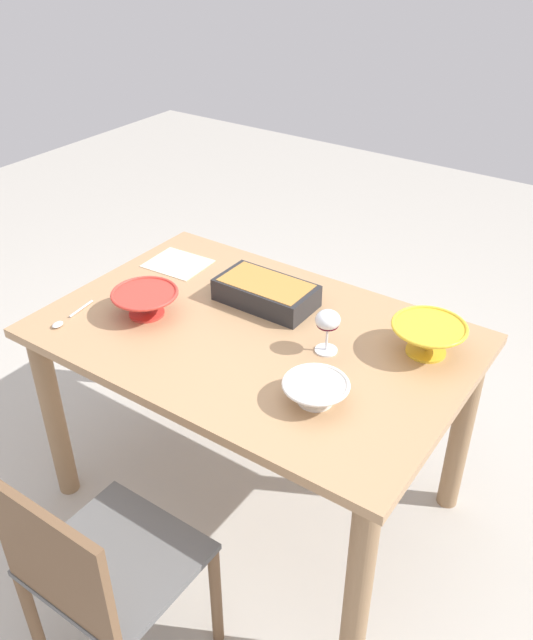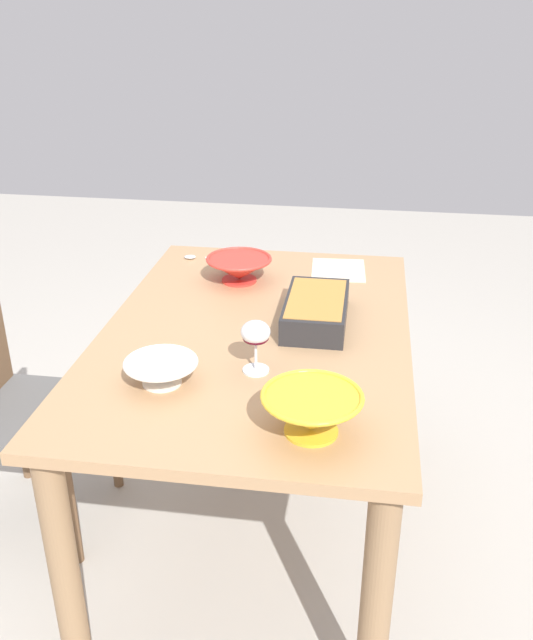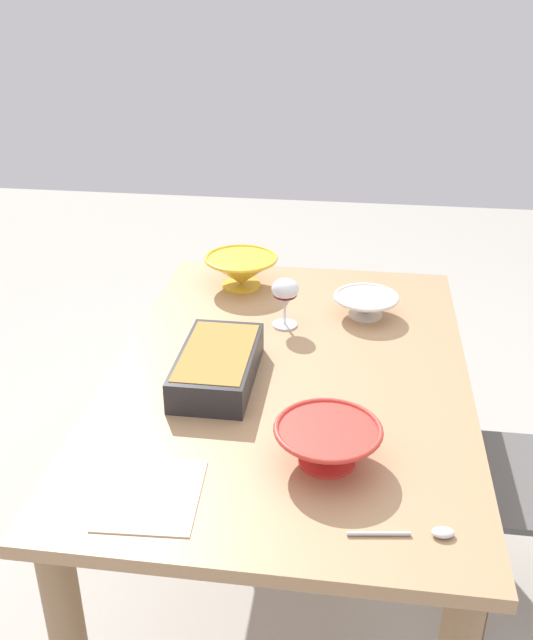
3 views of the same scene
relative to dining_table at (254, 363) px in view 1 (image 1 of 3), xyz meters
The scene contains 10 objects.
ground_plane 0.65m from the dining_table, ahead, with size 8.00×8.00×0.00m, color #B2ADA3.
dining_table is the anchor object (origin of this frame).
chair 0.84m from the dining_table, 86.16° to the right, with size 0.43×0.40×0.82m.
wine_glass 0.35m from the dining_table, ahead, with size 0.08×0.08×0.15m.
casserole_dish 0.26m from the dining_table, 112.66° to the left, with size 0.35×0.19×0.08m.
mixing_bowl 0.43m from the dining_table, 162.02° to the right, with size 0.23×0.23×0.09m.
small_bowl 0.59m from the dining_table, 22.73° to the left, with size 0.24×0.24×0.11m.
serving_bowl 0.44m from the dining_table, 28.50° to the right, with size 0.20×0.20×0.07m.
serving_spoon 0.67m from the dining_table, 151.06° to the right, with size 0.05×0.20×0.01m.
napkin 0.59m from the dining_table, 157.26° to the left, with size 0.23×0.20×0.00m, color beige.
Camera 1 is at (1.08, -1.50, 2.01)m, focal length 37.27 mm.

